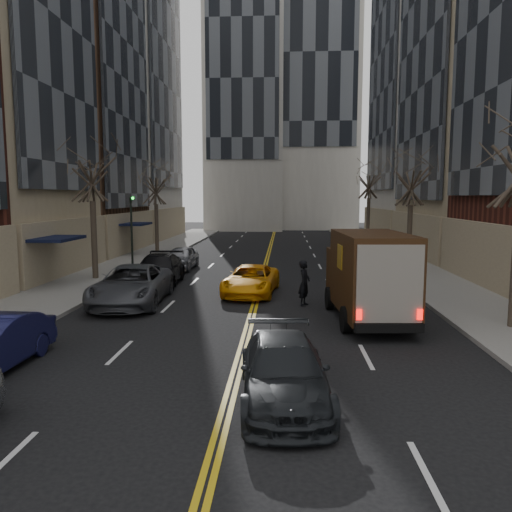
{
  "coord_description": "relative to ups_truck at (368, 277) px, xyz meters",
  "views": [
    {
      "loc": [
        1.18,
        -5.65,
        4.45
      ],
      "look_at": [
        0.13,
        13.11,
        2.2
      ],
      "focal_mm": 35.0,
      "sensor_mm": 36.0,
      "label": 1
    }
  ],
  "objects": [
    {
      "name": "parked_rt_a",
      "position": [
        0.9,
        9.68,
        -0.84
      ],
      "size": [
        2.12,
        4.86,
        1.55
      ],
      "primitive_type": "imported",
      "rotation": [
        0.0,
        0.0,
        0.1
      ],
      "color": "#46484D",
      "rests_on": "ground"
    },
    {
      "name": "parked_lf_c",
      "position": [
        -9.3,
        2.31,
        -0.82
      ],
      "size": [
        2.99,
        5.9,
        1.6
      ],
      "primitive_type": "imported",
      "rotation": [
        0.0,
        0.0,
        0.06
      ],
      "color": "#48494F",
      "rests_on": "ground"
    },
    {
      "name": "ups_truck",
      "position": [
        0.0,
        0.0,
        0.0
      ],
      "size": [
        2.68,
        5.98,
        3.21
      ],
      "rotation": [
        0.0,
        0.0,
        0.06
      ],
      "color": "black",
      "rests_on": "ground"
    },
    {
      "name": "parked_lf_d",
      "position": [
        -9.3,
        6.78,
        -0.85
      ],
      "size": [
        2.45,
        5.4,
        1.53
      ],
      "primitive_type": "imported",
      "rotation": [
        0.0,
        0.0,
        0.06
      ],
      "color": "black",
      "rests_on": "ground"
    },
    {
      "name": "parked_rt_c",
      "position": [
        2.1,
        21.81,
        -0.82
      ],
      "size": [
        2.46,
        5.59,
        1.6
      ],
      "primitive_type": "imported",
      "rotation": [
        0.0,
        0.0,
        0.04
      ],
      "color": "black",
      "rests_on": "ground"
    },
    {
      "name": "parked_rt_b",
      "position": [
        2.1,
        17.31,
        -0.87
      ],
      "size": [
        2.78,
        5.52,
        1.5
      ],
      "primitive_type": "imported",
      "rotation": [
        0.0,
        0.0,
        0.06
      ],
      "color": "#ADB0B5",
      "rests_on": "ground"
    },
    {
      "name": "taxi",
      "position": [
        -4.5,
        4.67,
        -0.96
      ],
      "size": [
        2.63,
        4.92,
        1.31
      ],
      "primitive_type": "imported",
      "rotation": [
        0.0,
        0.0,
        -0.1
      ],
      "color": "#F19C0A",
      "rests_on": "ground"
    },
    {
      "name": "tree_rt_mid",
      "position": [
        4.6,
        12.94,
        4.55
      ],
      "size": [
        3.2,
        3.2,
        8.32
      ],
      "color": "#382D23",
      "rests_on": "sidewalk_right"
    },
    {
      "name": "streetwall_right",
      "position": [
        12.18,
        20.14,
        13.48
      ],
      "size": [
        12.26,
        49.0,
        34.0
      ],
      "color": "#4C301E",
      "rests_on": "ground"
    },
    {
      "name": "traffic_signal",
      "position": [
        -11.59,
        9.94,
        1.2
      ],
      "size": [
        0.29,
        0.26,
        4.7
      ],
      "color": "black",
      "rests_on": "sidewalk_left"
    },
    {
      "name": "sidewalk_left",
      "position": [
        -13.2,
        14.94,
        -1.54
      ],
      "size": [
        4.0,
        66.0,
        0.15
      ],
      "primitive_type": "cube",
      "color": "slate",
      "rests_on": "ground"
    },
    {
      "name": "parked_lf_e",
      "position": [
        -9.3,
        12.37,
        -0.91
      ],
      "size": [
        1.74,
        4.16,
        1.41
      ],
      "primitive_type": "imported",
      "rotation": [
        0.0,
        0.0,
        -0.02
      ],
      "color": "#929499",
      "rests_on": "ground"
    },
    {
      "name": "tree_lf_mid",
      "position": [
        -13.0,
        7.94,
        4.98
      ],
      "size": [
        3.2,
        3.2,
        8.91
      ],
      "color": "#382D23",
      "rests_on": "sidewalk_left"
    },
    {
      "name": "tree_lf_far",
      "position": [
        -13.0,
        20.94,
        4.41
      ],
      "size": [
        3.2,
        3.2,
        8.12
      ],
      "color": "#382D23",
      "rests_on": "sidewalk_left"
    },
    {
      "name": "streetwall_left",
      "position": [
        -20.5,
        18.84,
        13.94
      ],
      "size": [
        14.0,
        49.5,
        36.0
      ],
      "color": "#562319",
      "rests_on": "ground"
    },
    {
      "name": "tree_rt_far",
      "position": [
        4.6,
        27.94,
        5.12
      ],
      "size": [
        3.2,
        3.2,
        9.11
      ],
      "color": "#382D23",
      "rests_on": "sidewalk_right"
    },
    {
      "name": "sidewalk_right",
      "position": [
        4.8,
        14.94,
        -1.54
      ],
      "size": [
        4.0,
        66.0,
        0.15
      ],
      "primitive_type": "cube",
      "color": "slate",
      "rests_on": "ground"
    },
    {
      "name": "observer_sedan",
      "position": [
        -3.0,
        -7.21,
        -0.95
      ],
      "size": [
        2.18,
        4.71,
        1.33
      ],
      "rotation": [
        0.0,
        0.0,
        0.07
      ],
      "color": "black",
      "rests_on": "ground"
    },
    {
      "name": "pedestrian",
      "position": [
        -2.16,
        2.46,
        -0.68
      ],
      "size": [
        0.64,
        0.79,
        1.87
      ],
      "primitive_type": "imported",
      "rotation": [
        0.0,
        0.0,
        1.24
      ],
      "color": "black",
      "rests_on": "ground"
    }
  ]
}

